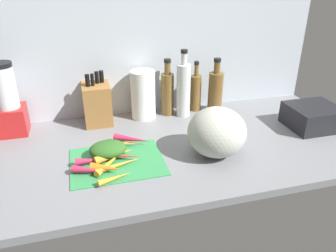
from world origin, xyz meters
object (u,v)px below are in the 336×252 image
Objects in this scene: carrot_5 at (132,139)px; bottle_2 at (196,92)px; blender_appliance at (9,104)px; carrot_0 at (110,162)px; cutting_board at (117,161)px; carrot_7 at (120,156)px; bottle_1 at (183,89)px; carrot_6 at (90,161)px; carrot_1 at (114,155)px; carrot_8 at (90,170)px; carrot_4 at (121,143)px; winter_squash at (217,132)px; carrot_9 at (118,165)px; bottle_0 at (167,92)px; dish_rack at (313,117)px; carrot_2 at (115,178)px; bottle_3 at (215,91)px; knife_block at (97,103)px; carrot_3 at (106,168)px; paper_towel_roll at (143,95)px.

carrot_5 is 0.62× the size of bottle_2.
carrot_0 is at bearing -45.71° from blender_appliance.
blender_appliance reaches higher than cutting_board.
carrot_7 is at bearing 39.23° from carrot_0.
cutting_board is 1.07× the size of bottle_1.
carrot_6 is at bearing -49.67° from blender_appliance.
carrot_1 is 0.49× the size of blender_appliance.
carrot_6 reaches higher than carrot_8.
bottle_1 is at bearing 35.46° from carrot_4.
carrot_8 is 0.56× the size of winter_squash.
winter_squash is at bearing -7.57° from carrot_7.
carrot_8 is at bearing -172.55° from carrot_9.
bottle_0 reaches higher than dish_rack.
blender_appliance is (-40.21, 35.21, 11.43)cm from carrot_1.
carrot_2 reaches higher than cutting_board.
carrot_2 is (0.47, -10.29, -0.16)cm from carrot_0.
blender_appliance is (-38.76, 49.55, 12.00)cm from carrot_2.
carrot_5 is at bearing -141.94° from bottle_1.
bottle_2 is (37.76, 28.13, 7.32)cm from carrot_5.
blender_appliance is (-41.17, 36.71, 13.45)cm from cutting_board.
bottle_3 is at bearing 27.16° from carrot_5.
knife_block reaches higher than winter_squash.
blender_appliance is 1.17× the size of bottle_3.
bottle_0 reaches higher than carrot_2.
carrot_5 is 35.47cm from winter_squash.
bottle_2 reaches higher than knife_block.
carrot_8 is at bearing -128.49° from carrot_4.
carrot_4 is 39.31cm from winter_squash.
bottle_0 is 0.85× the size of bottle_1.
carrot_4 is at bearing 177.50° from dish_rack.
carrot_3 reaches higher than carrot_8.
carrot_8 is (-7.57, -3.78, 0.25)cm from carrot_0.
winter_squash reaches higher than cutting_board.
carrot_3 is at bearing -158.72° from carrot_9.
carrot_5 is at bearing -65.79° from knife_block.
carrot_8 is 61.70cm from bottle_0.
winter_squash is (30.64, -16.32, 7.31)cm from carrot_5.
carrot_7 is (11.30, 0.80, -0.13)cm from carrot_6.
cutting_board is 1.28× the size of bottle_3.
carrot_8 reaches higher than carrot_0.
carrot_3 reaches higher than carrot_1.
carrot_9 is at bearing -91.33° from cutting_board.
carrot_7 is at bearing 74.98° from carrot_2.
winter_squash is 0.90× the size of bottle_2.
dish_rack is at bearing 7.42° from carrot_9.
carrot_5 is 53.34cm from bottle_3.
carrot_6 is at bearing 153.24° from carrot_9.
bottle_1 is (19.43, -2.77, 1.96)cm from paper_towel_roll.
bottle_0 is (12.34, 0.71, -0.23)cm from paper_towel_roll.
bottle_3 reaches higher than carrot_5.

